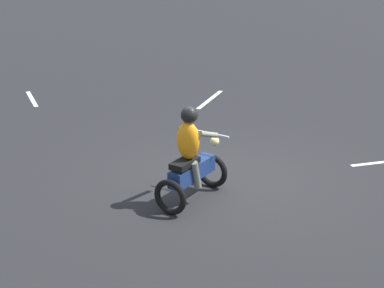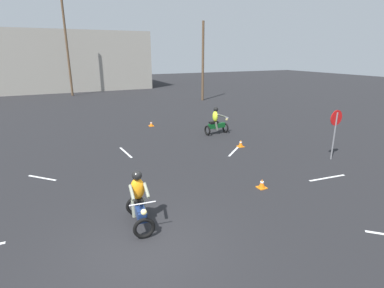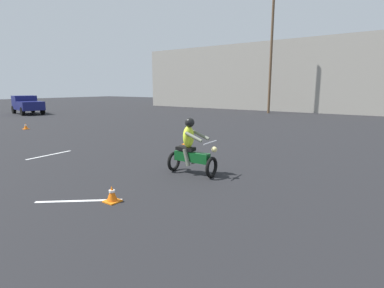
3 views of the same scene
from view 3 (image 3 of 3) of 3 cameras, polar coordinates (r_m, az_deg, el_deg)
motorcycle_rider_background at (r=8.66m, az=-0.19°, el=-1.11°), size 1.53×0.73×1.66m
pickup_truck at (r=32.93m, az=-28.88°, el=6.64°), size 4.42×2.68×1.73m
traffic_cone_near_right at (r=13.34m, az=-1.03°, el=0.58°), size 0.32×0.32×0.33m
traffic_cone_mid_center at (r=6.94m, az=-14.99°, el=-9.23°), size 0.32×0.32×0.37m
traffic_cone_mid_left at (r=20.90m, az=-29.10°, el=2.95°), size 0.32×0.32×0.36m
lane_stripe_ne at (r=7.27m, az=-20.72°, el=-10.09°), size 1.51×1.31×0.01m
lane_stripe_n at (r=12.49m, az=-25.50°, el=-1.89°), size 0.23×1.81×0.01m
utility_pole_far at (r=30.91m, az=14.80°, el=15.56°), size 0.24×0.24×10.61m
building_backdrop at (r=39.26m, az=13.48°, el=12.12°), size 28.60×9.81×7.35m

